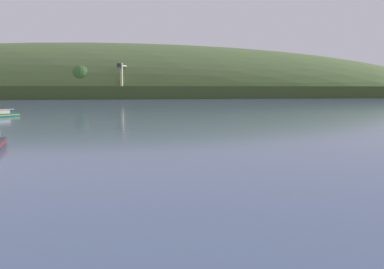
% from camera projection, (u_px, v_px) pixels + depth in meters
% --- Properties ---
extents(far_shoreline_hill, '(561.20, 140.96, 63.17)m').
position_uv_depth(far_shoreline_hill, '(116.00, 96.00, 239.09)').
color(far_shoreline_hill, '#3C4E24').
rests_on(far_shoreline_hill, ground).
extents(dockside_crane, '(6.63, 12.57, 17.15)m').
position_uv_depth(dockside_crane, '(122.00, 82.00, 193.82)').
color(dockside_crane, '#4C4C51').
rests_on(dockside_crane, ground).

